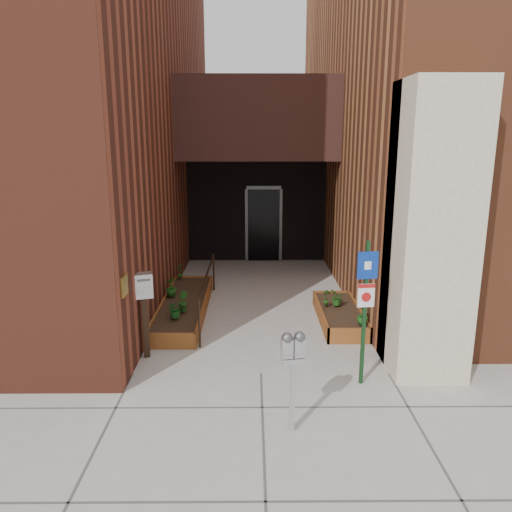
{
  "coord_description": "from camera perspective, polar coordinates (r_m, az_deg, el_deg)",
  "views": [
    {
      "loc": [
        -0.13,
        -7.12,
        3.63
      ],
      "look_at": [
        -0.06,
        1.8,
        1.45
      ],
      "focal_mm": 35.0,
      "sensor_mm": 36.0,
      "label": 1
    }
  ],
  "objects": [
    {
      "name": "shrub_right_a",
      "position": [
        9.21,
        12.1,
        -6.63
      ],
      "size": [
        0.21,
        0.21,
        0.35
      ],
      "primitive_type": "imported",
      "rotation": [
        0.0,
        0.0,
        1.5
      ],
      "color": "#185217",
      "rests_on": "planter_right"
    },
    {
      "name": "planter_right",
      "position": [
        10.1,
        9.52,
        -6.72
      ],
      "size": [
        0.8,
        2.2,
        0.3
      ],
      "color": "brown",
      "rests_on": "ground"
    },
    {
      "name": "shrub_left_c",
      "position": [
        10.7,
        -9.68,
        -3.52
      ],
      "size": [
        0.3,
        0.3,
        0.39
      ],
      "primitive_type": "imported",
      "rotation": [
        0.0,
        0.0,
        3.67
      ],
      "color": "#1C5117",
      "rests_on": "planter_left"
    },
    {
      "name": "planter_left",
      "position": [
        10.52,
        -8.21,
        -5.84
      ],
      "size": [
        0.9,
        3.6,
        0.3
      ],
      "color": "brown",
      "rests_on": "ground"
    },
    {
      "name": "architecture",
      "position": [
        14.08,
        -0.68,
        19.22
      ],
      "size": [
        20.0,
        14.6,
        10.0
      ],
      "color": "brown",
      "rests_on": "ground"
    },
    {
      "name": "handrail",
      "position": [
        10.23,
        -5.58,
        -2.72
      ],
      "size": [
        0.04,
        3.34,
        0.9
      ],
      "color": "black",
      "rests_on": "ground"
    },
    {
      "name": "ground",
      "position": [
        7.99,
        0.56,
        -13.28
      ],
      "size": [
        80.0,
        80.0,
        0.0
      ],
      "primitive_type": "plane",
      "color": "#9E9991",
      "rests_on": "ground"
    },
    {
      "name": "parking_meter",
      "position": [
        6.17,
        4.26,
        -11.25
      ],
      "size": [
        0.31,
        0.17,
        1.33
      ],
      "color": "#ADADAF",
      "rests_on": "ground"
    },
    {
      "name": "sign_post",
      "position": [
        7.35,
        12.41,
        -4.74
      ],
      "size": [
        0.3,
        0.08,
        2.18
      ],
      "color": "#133516",
      "rests_on": "ground"
    },
    {
      "name": "payment_dropbox",
      "position": [
        8.36,
        -12.68,
        -4.62
      ],
      "size": [
        0.34,
        0.29,
        1.45
      ],
      "color": "black",
      "rests_on": "ground"
    },
    {
      "name": "shrub_right_b",
      "position": [
        10.07,
        8.07,
        -4.69
      ],
      "size": [
        0.21,
        0.21,
        0.35
      ],
      "primitive_type": "imported",
      "rotation": [
        0.0,
        0.0,
        3.0
      ],
      "color": "#225016",
      "rests_on": "planter_right"
    },
    {
      "name": "shrub_left_b",
      "position": [
        9.77,
        -8.38,
        -5.13
      ],
      "size": [
        0.28,
        0.28,
        0.39
      ],
      "primitive_type": "imported",
      "rotation": [
        0.0,
        0.0,
        1.93
      ],
      "color": "#205117",
      "rests_on": "planter_left"
    },
    {
      "name": "shrub_right_c",
      "position": [
        10.11,
        9.26,
        -4.73
      ],
      "size": [
        0.34,
        0.34,
        0.32
      ],
      "primitive_type": "imported",
      "rotation": [
        0.0,
        0.0,
        4.52
      ],
      "color": "#225518",
      "rests_on": "planter_right"
    },
    {
      "name": "shrub_left_d",
      "position": [
        11.97,
        -8.68,
        -1.69
      ],
      "size": [
        0.22,
        0.22,
        0.36
      ],
      "primitive_type": "imported",
      "rotation": [
        0.0,
        0.0,
        4.88
      ],
      "color": "#235D1A",
      "rests_on": "planter_left"
    },
    {
      "name": "shrub_left_a",
      "position": [
        9.46,
        -9.2,
        -5.99
      ],
      "size": [
        0.42,
        0.42,
        0.33
      ],
      "primitive_type": "imported",
      "rotation": [
        0.0,
        0.0,
        0.64
      ],
      "color": "#19591C",
      "rests_on": "planter_left"
    }
  ]
}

